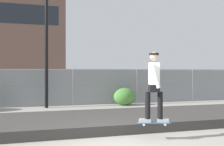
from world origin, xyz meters
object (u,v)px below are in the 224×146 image
skateboard (154,123)px  parked_car_far (187,84)px  skater (154,82)px  street_lamp (46,14)px  shrub_right (125,97)px  parked_car_near (25,87)px  parked_car_mid (112,86)px

skateboard → parked_car_far: parked_car_far is taller
skateboard → skater: (0.00, 0.00, 1.00)m
street_lamp → shrub_right: 5.55m
parked_car_near → parked_car_mid: size_ratio=1.01×
parked_car_far → parked_car_near: bearing=-179.3°
street_lamp → shrub_right: bearing=-2.0°
skater → shrub_right: (1.64, 6.86, -0.99)m
skater → shrub_right: 7.12m
parked_car_far → parked_car_mid: bearing=-176.8°
parked_car_mid → parked_car_far: bearing=3.2°
skater → street_lamp: 7.93m
parked_car_near → shrub_right: (4.94, -3.34, -0.39)m
skateboard → parked_car_far: size_ratio=0.18×
skater → street_lamp: size_ratio=0.24×
parked_car_near → parked_car_mid: (5.24, -0.18, 0.00)m
parked_car_far → shrub_right: 6.80m
parked_car_far → skateboard: bearing=-125.9°
parked_car_near → shrub_right: parked_car_near is taller
parked_car_far → shrub_right: bearing=-149.2°
street_lamp → parked_car_mid: size_ratio=1.62×
skateboard → parked_car_mid: (1.94, 10.02, 0.40)m
street_lamp → shrub_right: size_ratio=6.24×
skateboard → shrub_right: (1.64, 6.86, 0.01)m
parked_car_mid → parked_car_far: size_ratio=0.99×
skater → shrub_right: bearing=76.6°
parked_car_near → parked_car_mid: bearing=-1.9°
skater → parked_car_near: 10.74m
skateboard → skater: skater is taller
skateboard → parked_car_far: bearing=54.1°
street_lamp → parked_car_mid: street_lamp is taller
parked_car_near → skater: bearing=-72.1°
parked_car_mid → skater: bearing=-100.9°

